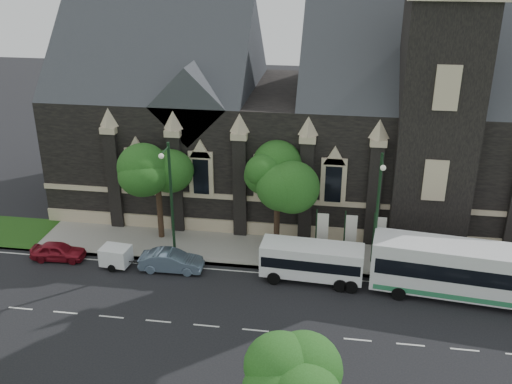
% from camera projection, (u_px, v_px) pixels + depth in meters
% --- Properties ---
extents(ground, '(160.00, 160.00, 0.00)m').
position_uv_depth(ground, '(206.00, 326.00, 35.04)').
color(ground, black).
rests_on(ground, ground).
extents(sidewalk, '(80.00, 5.00, 0.15)m').
position_uv_depth(sidewalk, '(235.00, 249.00, 43.63)').
color(sidewalk, gray).
rests_on(sidewalk, ground).
extents(museum, '(40.00, 17.70, 29.90)m').
position_uv_depth(museum, '(315.00, 113.00, 48.14)').
color(museum, black).
rests_on(museum, ground).
extents(tree_park_east, '(3.40, 3.40, 6.28)m').
position_uv_depth(tree_park_east, '(298.00, 383.00, 23.90)').
color(tree_park_east, black).
rests_on(tree_park_east, ground).
extents(tree_walk_right, '(4.08, 4.08, 7.80)m').
position_uv_depth(tree_walk_right, '(281.00, 174.00, 42.01)').
color(tree_walk_right, black).
rests_on(tree_walk_right, ground).
extents(tree_walk_left, '(3.91, 3.91, 7.64)m').
position_uv_depth(tree_walk_left, '(160.00, 169.00, 43.27)').
color(tree_walk_left, black).
rests_on(tree_walk_left, ground).
extents(street_lamp_near, '(0.36, 1.88, 9.00)m').
position_uv_depth(street_lamp_near, '(378.00, 210.00, 38.08)').
color(street_lamp_near, '#15311B').
rests_on(street_lamp_near, ground).
extents(street_lamp_mid, '(0.36, 1.88, 9.00)m').
position_uv_depth(street_lamp_mid, '(170.00, 197.00, 40.00)').
color(street_lamp_mid, '#15311B').
rests_on(street_lamp_mid, ground).
extents(banner_flag_left, '(0.90, 0.10, 4.00)m').
position_uv_depth(banner_flag_left, '(320.00, 230.00, 41.40)').
color(banner_flag_left, '#15311B').
rests_on(banner_flag_left, ground).
extents(banner_flag_center, '(0.90, 0.10, 4.00)m').
position_uv_depth(banner_flag_center, '(349.00, 232.00, 41.13)').
color(banner_flag_center, '#15311B').
rests_on(banner_flag_center, ground).
extents(banner_flag_right, '(0.90, 0.10, 4.00)m').
position_uv_depth(banner_flag_right, '(377.00, 234.00, 40.85)').
color(banner_flag_right, '#15311B').
rests_on(banner_flag_right, ground).
extents(tour_coach, '(12.99, 4.13, 3.73)m').
position_uv_depth(tour_coach, '(474.00, 272.00, 36.90)').
color(tour_coach, white).
rests_on(tour_coach, ground).
extents(shuttle_bus, '(6.96, 2.76, 2.64)m').
position_uv_depth(shuttle_bus, '(312.00, 260.00, 39.20)').
color(shuttle_bus, white).
rests_on(shuttle_bus, ground).
extents(box_trailer, '(2.93, 1.72, 1.53)m').
position_uv_depth(box_trailer, '(116.00, 256.00, 41.08)').
color(box_trailer, white).
rests_on(box_trailer, ground).
extents(sedan, '(4.50, 1.69, 1.47)m').
position_uv_depth(sedan, '(171.00, 261.00, 40.68)').
color(sedan, slate).
rests_on(sedan, ground).
extents(car_far_red, '(3.98, 1.81, 1.33)m').
position_uv_depth(car_far_red, '(58.00, 251.00, 42.11)').
color(car_far_red, maroon).
rests_on(car_far_red, ground).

